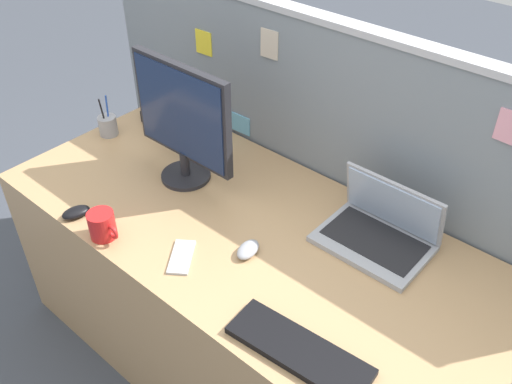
% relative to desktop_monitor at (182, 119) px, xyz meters
% --- Properties ---
extents(ground_plane, '(10.00, 10.00, 0.00)m').
position_rel_desktop_monitor_xyz_m(ground_plane, '(0.37, -0.07, -1.00)').
color(ground_plane, '#424751').
extents(desk, '(1.87, 0.84, 0.75)m').
position_rel_desktop_monitor_xyz_m(desk, '(0.37, -0.07, -0.63)').
color(desk, tan).
rests_on(desk, ground_plane).
extents(cubicle_divider, '(2.27, 0.08, 1.35)m').
position_rel_desktop_monitor_xyz_m(cubicle_divider, '(0.37, 0.39, -0.32)').
color(cubicle_divider, gray).
rests_on(cubicle_divider, ground_plane).
extents(desktop_monitor, '(0.46, 0.19, 0.47)m').
position_rel_desktop_monitor_xyz_m(desktop_monitor, '(0.00, 0.00, 0.00)').
color(desktop_monitor, '#232328').
rests_on(desktop_monitor, desk).
extents(laptop, '(0.36, 0.26, 0.21)m').
position_rel_desktop_monitor_xyz_m(laptop, '(0.75, 0.17, -0.21)').
color(laptop, '#9EA0A8').
rests_on(laptop, desk).
extents(desk_phone, '(0.18, 0.19, 0.09)m').
position_rel_desktop_monitor_xyz_m(desk_phone, '(-0.38, 0.24, -0.22)').
color(desk_phone, black).
rests_on(desk_phone, desk).
extents(keyboard_main, '(0.42, 0.17, 0.02)m').
position_rel_desktop_monitor_xyz_m(keyboard_main, '(0.83, -0.37, -0.25)').
color(keyboard_main, black).
rests_on(keyboard_main, desk).
extents(computer_mouse_right_hand, '(0.08, 0.11, 0.03)m').
position_rel_desktop_monitor_xyz_m(computer_mouse_right_hand, '(-0.12, -0.42, -0.24)').
color(computer_mouse_right_hand, black).
rests_on(computer_mouse_right_hand, desk).
extents(computer_mouse_left_hand, '(0.08, 0.11, 0.03)m').
position_rel_desktop_monitor_xyz_m(computer_mouse_left_hand, '(0.46, -0.16, -0.24)').
color(computer_mouse_left_hand, '#9EA0A8').
rests_on(computer_mouse_left_hand, desk).
extents(pen_cup, '(0.08, 0.08, 0.18)m').
position_rel_desktop_monitor_xyz_m(pen_cup, '(-0.48, -0.01, -0.21)').
color(pen_cup, '#99999E').
rests_on(pen_cup, desk).
extents(cell_phone_silver_slab, '(0.15, 0.16, 0.01)m').
position_rel_desktop_monitor_xyz_m(cell_phone_silver_slab, '(0.32, -0.32, -0.25)').
color(cell_phone_silver_slab, '#B7BAC1').
rests_on(cell_phone_silver_slab, desk).
extents(coffee_mug, '(0.13, 0.09, 0.10)m').
position_rel_desktop_monitor_xyz_m(coffee_mug, '(0.04, -0.42, -0.21)').
color(coffee_mug, red).
rests_on(coffee_mug, desk).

